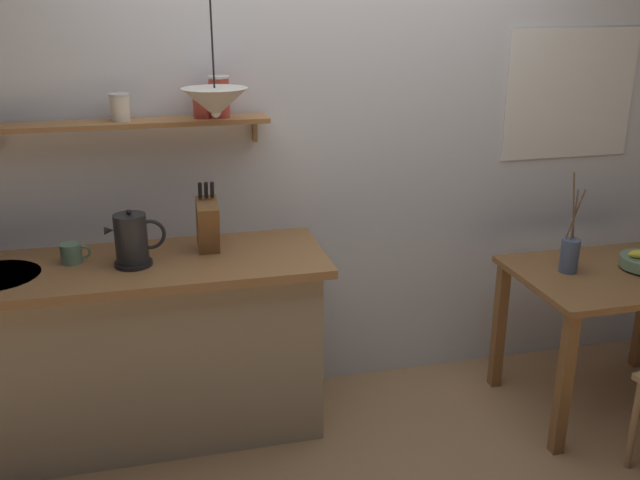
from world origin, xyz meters
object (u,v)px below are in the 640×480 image
twig_vase (570,254)px  knife_block (208,224)px  coffee_mug_by_sink (72,253)px  pendant_lamp (215,103)px  electric_kettle (132,240)px  dining_table (616,294)px

twig_vase → knife_block: (-1.71, 0.27, 0.20)m
twig_vase → coffee_mug_by_sink: (-2.31, 0.29, 0.11)m
twig_vase → pendant_lamp: size_ratio=0.80×
coffee_mug_by_sink → pendant_lamp: (0.66, -0.09, 0.65)m
knife_block → pendant_lamp: 0.57m
knife_block → coffee_mug_by_sink: knife_block is taller
twig_vase → pendant_lamp: 1.83m
coffee_mug_by_sink → pendant_lamp: size_ratio=0.21×
twig_vase → electric_kettle: twig_vase is taller
electric_kettle → dining_table: bearing=-6.3°
coffee_mug_by_sink → pendant_lamp: 0.93m
dining_table → knife_block: 2.03m
dining_table → coffee_mug_by_sink: size_ratio=7.64×
pendant_lamp → coffee_mug_by_sink: bearing=172.6°
dining_table → electric_kettle: size_ratio=3.87×
knife_block → coffee_mug_by_sink: bearing=178.8°
electric_kettle → coffee_mug_by_sink: size_ratio=1.97×
knife_block → pendant_lamp: bearing=-53.1°
dining_table → pendant_lamp: 2.15m
pendant_lamp → dining_table: bearing=-7.9°
dining_table → twig_vase: 0.33m
electric_kettle → pendant_lamp: (0.39, 0.01, 0.58)m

